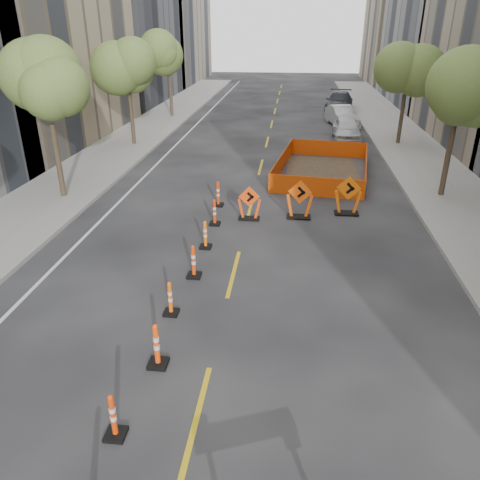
# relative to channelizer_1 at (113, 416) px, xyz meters

# --- Properties ---
(ground_plane) EXTENTS (140.00, 140.00, 0.00)m
(ground_plane) POSITION_rel_channelizer_1_xyz_m (1.44, 2.60, -0.50)
(ground_plane) COLOR black
(sidewalk_left) EXTENTS (4.00, 90.00, 0.15)m
(sidewalk_left) POSITION_rel_channelizer_1_xyz_m (-7.56, 14.60, -0.43)
(sidewalk_left) COLOR gray
(sidewalk_left) RESTS_ON ground
(sidewalk_right) EXTENTS (4.00, 90.00, 0.15)m
(sidewalk_right) POSITION_rel_channelizer_1_xyz_m (10.44, 14.60, -0.43)
(sidewalk_right) COLOR gray
(sidewalk_right) RESTS_ON ground
(bld_left_d) EXTENTS (12.00, 16.00, 14.00)m
(bld_left_d) POSITION_rel_channelizer_1_xyz_m (-15.56, 41.80, 6.50)
(bld_left_d) COLOR #4C4C51
(bld_left_d) RESTS_ON ground
(bld_right_e) EXTENTS (12.00, 14.00, 16.00)m
(bld_right_e) POSITION_rel_channelizer_1_xyz_m (18.44, 61.20, 7.50)
(bld_right_e) COLOR tan
(bld_right_e) RESTS_ON ground
(tree_l_b) EXTENTS (2.80, 2.80, 5.95)m
(tree_l_b) POSITION_rel_channelizer_1_xyz_m (-6.96, 12.60, 4.02)
(tree_l_b) COLOR #382B1E
(tree_l_b) RESTS_ON ground
(tree_l_c) EXTENTS (2.80, 2.80, 5.95)m
(tree_l_c) POSITION_rel_channelizer_1_xyz_m (-6.96, 22.60, 4.02)
(tree_l_c) COLOR #382B1E
(tree_l_c) RESTS_ON ground
(tree_l_d) EXTENTS (2.80, 2.80, 5.95)m
(tree_l_d) POSITION_rel_channelizer_1_xyz_m (-6.96, 32.60, 4.02)
(tree_l_d) COLOR #382B1E
(tree_l_d) RESTS_ON ground
(tree_r_b) EXTENTS (2.80, 2.80, 5.95)m
(tree_r_b) POSITION_rel_channelizer_1_xyz_m (9.84, 14.60, 4.02)
(tree_r_b) COLOR #382B1E
(tree_r_b) RESTS_ON ground
(tree_r_c) EXTENTS (2.80, 2.80, 5.95)m
(tree_r_c) POSITION_rel_channelizer_1_xyz_m (9.84, 24.60, 4.02)
(tree_r_c) COLOR #382B1E
(tree_r_c) RESTS_ON ground
(channelizer_1) EXTENTS (0.40, 0.40, 1.00)m
(channelizer_1) POSITION_rel_channelizer_1_xyz_m (0.00, 0.00, 0.00)
(channelizer_1) COLOR red
(channelizer_1) RESTS_ON ground
(channelizer_2) EXTENTS (0.44, 0.44, 1.12)m
(channelizer_2) POSITION_rel_channelizer_1_xyz_m (0.26, 2.08, 0.06)
(channelizer_2) COLOR #FF460A
(channelizer_2) RESTS_ON ground
(channelizer_3) EXTENTS (0.39, 0.39, 0.99)m
(channelizer_3) POSITION_rel_channelizer_1_xyz_m (0.05, 4.15, -0.01)
(channelizer_3) COLOR #FF5B0A
(channelizer_3) RESTS_ON ground
(channelizer_4) EXTENTS (0.42, 0.42, 1.08)m
(channelizer_4) POSITION_rel_channelizer_1_xyz_m (0.25, 6.23, 0.04)
(channelizer_4) COLOR #E23D09
(channelizer_4) RESTS_ON ground
(channelizer_5) EXTENTS (0.40, 0.40, 1.01)m
(channelizer_5) POSITION_rel_channelizer_1_xyz_m (0.24, 8.30, 0.00)
(channelizer_5) COLOR #FF660A
(channelizer_5) RESTS_ON ground
(channelizer_6) EXTENTS (0.41, 0.41, 1.04)m
(channelizer_6) POSITION_rel_channelizer_1_xyz_m (0.23, 10.38, 0.02)
(channelizer_6) COLOR red
(channelizer_6) RESTS_ON ground
(channelizer_7) EXTENTS (0.43, 0.43, 1.08)m
(channelizer_7) POSITION_rel_channelizer_1_xyz_m (0.05, 12.46, 0.04)
(channelizer_7) COLOR red
(channelizer_7) RESTS_ON ground
(chevron_sign_left) EXTENTS (0.99, 0.67, 1.39)m
(chevron_sign_left) POSITION_rel_channelizer_1_xyz_m (1.51, 11.08, 0.19)
(chevron_sign_left) COLOR #FF440A
(chevron_sign_left) RESTS_ON ground
(chevron_sign_center) EXTENTS (1.15, 0.81, 1.58)m
(chevron_sign_center) POSITION_rel_channelizer_1_xyz_m (3.49, 11.45, 0.29)
(chevron_sign_center) COLOR #FF550A
(chevron_sign_center) RESTS_ON ground
(chevron_sign_right) EXTENTS (1.17, 0.82, 1.62)m
(chevron_sign_right) POSITION_rel_channelizer_1_xyz_m (5.44, 12.07, 0.31)
(chevron_sign_right) COLOR #D85809
(chevron_sign_right) RESTS_ON ground
(safety_fence) EXTENTS (5.25, 7.82, 0.91)m
(safety_fence) POSITION_rel_channelizer_1_xyz_m (4.73, 17.73, -0.04)
(safety_fence) COLOR #FF440D
(safety_fence) RESTS_ON ground
(parked_car_near) EXTENTS (1.83, 4.41, 1.49)m
(parked_car_near) POSITION_rel_channelizer_1_xyz_m (6.66, 25.58, 0.25)
(parked_car_near) COLOR silver
(parked_car_near) RESTS_ON ground
(parked_car_mid) EXTENTS (2.45, 4.69, 1.47)m
(parked_car_mid) POSITION_rel_channelizer_1_xyz_m (6.77, 30.60, 0.23)
(parked_car_mid) COLOR #B2B3B8
(parked_car_mid) RESTS_ON ground
(parked_car_far) EXTENTS (2.94, 5.91, 1.65)m
(parked_car_far) POSITION_rel_channelizer_1_xyz_m (7.07, 37.09, 0.32)
(parked_car_far) COLOR black
(parked_car_far) RESTS_ON ground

